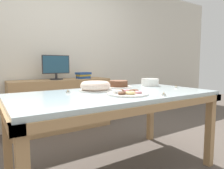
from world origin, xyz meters
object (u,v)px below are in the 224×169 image
(pastry_platter, at_px, (127,93))
(tealight_right_edge, at_px, (68,92))
(cake_chocolate_round, at_px, (119,84))
(cake_golden_bundt, at_px, (95,86))
(tealight_near_front, at_px, (176,87))
(tealight_left_edge, at_px, (164,95))
(book_stack, at_px, (83,75))
(computer_monitor, at_px, (56,67))
(plate_stack, at_px, (150,82))

(pastry_platter, bearing_deg, tealight_right_edge, 137.31)
(cake_chocolate_round, height_order, cake_golden_bundt, cake_golden_bundt)
(tealight_near_front, bearing_deg, tealight_left_edge, -149.86)
(book_stack, height_order, tealight_left_edge, book_stack)
(pastry_platter, relative_size, tealight_left_edge, 9.04)
(tealight_left_edge, bearing_deg, book_stack, 85.44)
(book_stack, relative_size, pastry_platter, 0.69)
(computer_monitor, bearing_deg, pastry_platter, -86.87)
(tealight_near_front, bearing_deg, pastry_platter, -173.76)
(plate_stack, bearing_deg, tealight_left_edge, -125.24)
(plate_stack, bearing_deg, cake_golden_bundt, -176.70)
(cake_chocolate_round, bearing_deg, tealight_left_edge, -92.86)
(book_stack, height_order, plate_stack, book_stack)
(tealight_near_front, distance_m, tealight_right_edge, 1.18)
(tealight_left_edge, bearing_deg, tealight_right_edge, 135.72)
(computer_monitor, xyz_separation_m, tealight_right_edge, (-0.31, -1.32, -0.21))
(cake_chocolate_round, distance_m, cake_golden_bundt, 0.39)
(book_stack, xyz_separation_m, tealight_right_edge, (-0.77, -1.32, -0.07))
(cake_chocolate_round, bearing_deg, cake_golden_bundt, -161.85)
(book_stack, xyz_separation_m, tealight_near_front, (0.38, -1.61, -0.07))
(computer_monitor, relative_size, book_stack, 1.69)
(computer_monitor, relative_size, cake_golden_bundt, 1.33)
(plate_stack, bearing_deg, pastry_platter, -148.38)
(computer_monitor, bearing_deg, tealight_left_edge, -80.95)
(cake_golden_bundt, bearing_deg, book_stack, 69.97)
(book_stack, height_order, cake_golden_bundt, book_stack)
(plate_stack, relative_size, tealight_left_edge, 5.25)
(cake_chocolate_round, distance_m, tealight_left_edge, 0.71)
(tealight_near_front, bearing_deg, cake_chocolate_round, 141.20)
(computer_monitor, distance_m, cake_golden_bundt, 1.33)
(cake_golden_bundt, bearing_deg, tealight_right_edge, 178.62)
(cake_chocolate_round, xyz_separation_m, tealight_left_edge, (-0.04, -0.71, -0.02))
(cake_chocolate_round, xyz_separation_m, tealight_right_edge, (-0.65, -0.11, -0.02))
(tealight_near_front, xyz_separation_m, tealight_left_edge, (-0.53, -0.31, 0.00))
(tealight_right_edge, distance_m, tealight_left_edge, 0.86)
(computer_monitor, xyz_separation_m, pastry_platter, (0.09, -1.69, -0.20))
(cake_golden_bundt, bearing_deg, tealight_left_edge, -60.81)
(book_stack, relative_size, tealight_right_edge, 6.28)
(computer_monitor, relative_size, tealight_right_edge, 10.60)
(cake_chocolate_round, relative_size, tealight_right_edge, 7.80)
(book_stack, height_order, cake_chocolate_round, book_stack)
(computer_monitor, bearing_deg, plate_stack, -59.47)
(plate_stack, bearing_deg, cake_chocolate_round, 169.73)
(plate_stack, distance_m, tealight_right_edge, 1.06)
(tealight_near_front, height_order, tealight_left_edge, same)
(computer_monitor, distance_m, tealight_near_front, 1.82)
(cake_golden_bundt, relative_size, tealight_right_edge, 8.00)
(computer_monitor, bearing_deg, tealight_right_edge, -103.18)
(cake_chocolate_round, height_order, tealight_near_front, cake_chocolate_round)
(book_stack, bearing_deg, plate_stack, -76.97)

